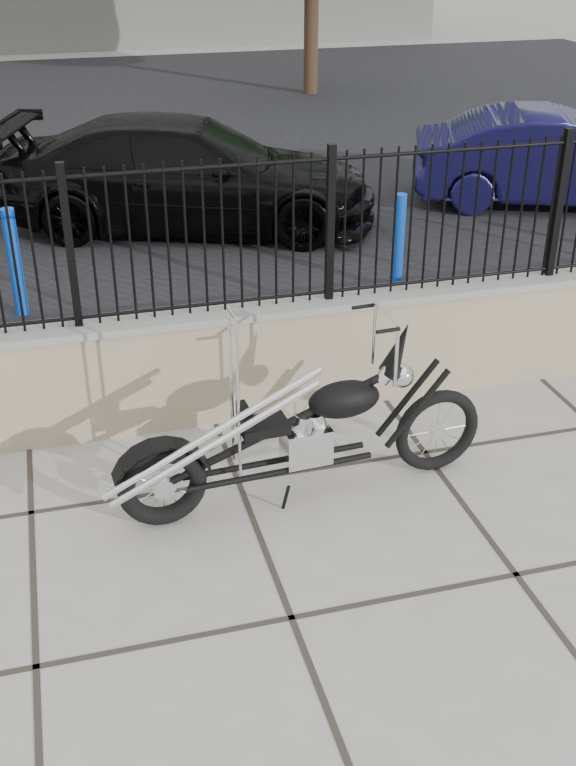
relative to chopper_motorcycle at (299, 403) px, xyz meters
The scene contains 9 objects.
ground_plane 1.48m from the chopper_motorcycle, 107.80° to the right, with size 90.00×90.00×0.00m, color #99968E.
parking_lot 11.33m from the chopper_motorcycle, 91.96° to the left, with size 30.00×30.00×0.00m, color black.
retaining_wall 1.39m from the chopper_motorcycle, 106.57° to the left, with size 14.00×0.36×0.96m, color gray.
iron_fence 1.56m from the chopper_motorcycle, 106.57° to the left, with size 14.00×0.08×1.20m, color black.
chopper_motorcycle is the anchor object (origin of this frame).
car_black 6.26m from the chopper_motorcycle, 87.34° to the left, with size 1.96×4.83×1.40m, color black.
car_blue 7.98m from the chopper_motorcycle, 47.44° to the left, with size 1.37×3.93×1.30m, color #110F38.
bollard_a 4.34m from the chopper_motorcycle, 116.09° to the left, with size 0.14×0.14×1.14m, color #0B41A7.
bollard_b 4.13m from the chopper_motorcycle, 58.94° to the left, with size 0.13×0.13×1.07m, color blue.
Camera 1 is at (-1.09, -3.93, 3.82)m, focal length 42.00 mm.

